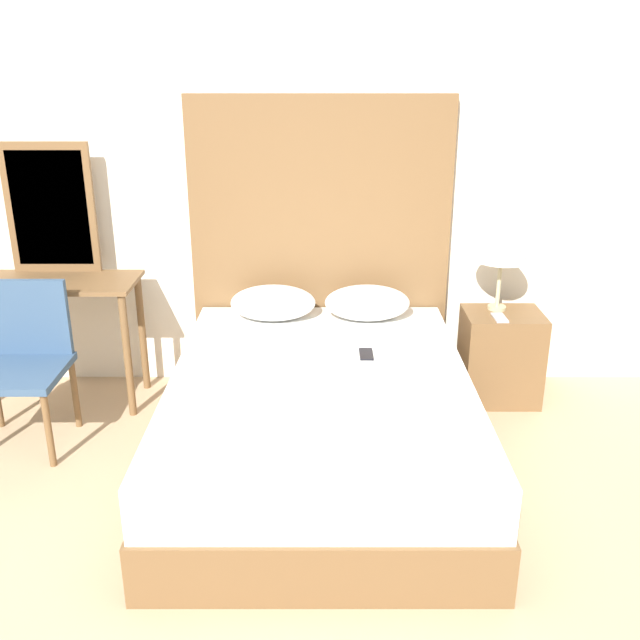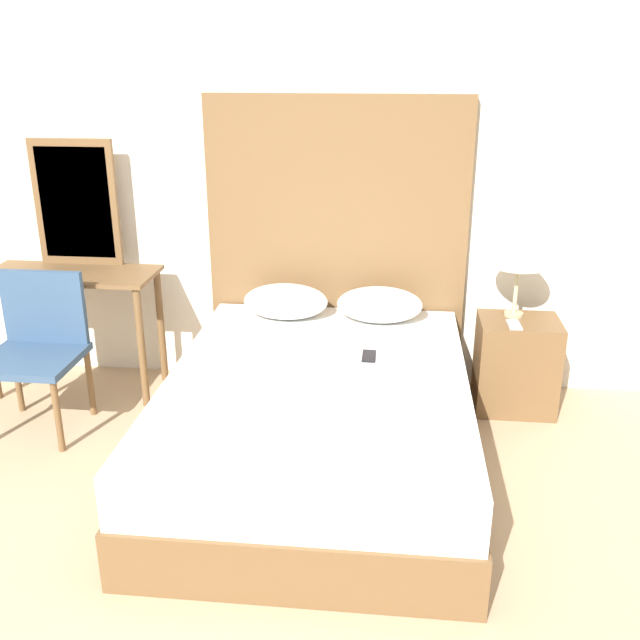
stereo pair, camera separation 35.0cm
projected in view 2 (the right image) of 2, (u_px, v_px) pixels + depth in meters
wall_back at (326, 169)px, 4.25m from camera, size 10.00×0.06×2.70m
bed at (318, 422)px, 3.59m from camera, size 1.49×2.02×0.52m
headboard at (336, 247)px, 4.33m from camera, size 1.56×0.05×1.79m
pillow_left at (286, 301)px, 4.23m from camera, size 0.50×0.34×0.20m
pillow_right at (380, 305)px, 4.17m from camera, size 0.50×0.34×0.20m
phone_on_bed at (369, 356)px, 3.70m from camera, size 0.07×0.15×0.01m
nightstand at (516, 365)px, 4.19m from camera, size 0.46×0.36×0.56m
table_lamp at (520, 250)px, 4.02m from camera, size 0.32×0.32×0.50m
phone_on_nightstand at (514, 325)px, 4.01m from camera, size 0.07×0.15×0.01m
vanity_desk at (73, 295)px, 4.31m from camera, size 1.02×0.44×0.77m
vanity_mirror at (76, 203)px, 4.30m from camera, size 0.52×0.03×0.76m
chair at (37, 342)px, 3.94m from camera, size 0.50×0.48×0.87m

